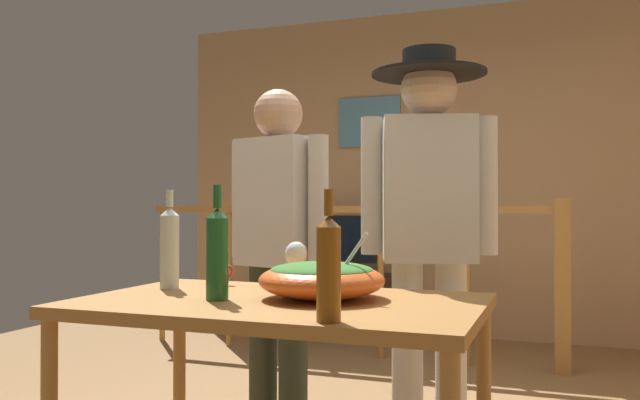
{
  "coord_description": "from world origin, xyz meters",
  "views": [
    {
      "loc": [
        0.82,
        -2.71,
        1.08
      ],
      "look_at": [
        -0.04,
        -0.38,
        1.11
      ],
      "focal_mm": 36.62,
      "sensor_mm": 36.0,
      "label": 1
    }
  ],
  "objects_px": {
    "serving_table": "(280,323)",
    "flat_screen_tv": "(337,240)",
    "tv_console": "(338,305)",
    "wine_glass": "(296,256)",
    "stair_railing": "(408,260)",
    "salad_bowl": "(322,278)",
    "wine_bottle_clear": "(170,246)",
    "wine_bottle_green": "(217,252)",
    "person_standing_right": "(429,215)",
    "wine_bottle_amber": "(329,267)",
    "person_standing_left": "(278,236)",
    "framed_picture": "(369,122)",
    "mug_red": "(217,272)"
  },
  "relations": [
    {
      "from": "mug_red",
      "to": "wine_bottle_clear",
      "type": "bearing_deg",
      "value": -120.02
    },
    {
      "from": "wine_bottle_amber",
      "to": "person_standing_left",
      "type": "relative_size",
      "value": 0.22
    },
    {
      "from": "framed_picture",
      "to": "person_standing_left",
      "type": "height_order",
      "value": "framed_picture"
    },
    {
      "from": "serving_table",
      "to": "mug_red",
      "type": "relative_size",
      "value": 11.33
    },
    {
      "from": "stair_railing",
      "to": "person_standing_left",
      "type": "relative_size",
      "value": 1.94
    },
    {
      "from": "wine_bottle_clear",
      "to": "wine_bottle_amber",
      "type": "height_order",
      "value": "wine_bottle_clear"
    },
    {
      "from": "flat_screen_tv",
      "to": "wine_bottle_clear",
      "type": "distance_m",
      "value": 3.11
    },
    {
      "from": "wine_bottle_green",
      "to": "wine_bottle_amber",
      "type": "xyz_separation_m",
      "value": [
        0.47,
        -0.25,
        -0.01
      ]
    },
    {
      "from": "serving_table",
      "to": "flat_screen_tv",
      "type": "bearing_deg",
      "value": 105.63
    },
    {
      "from": "wine_bottle_clear",
      "to": "person_standing_right",
      "type": "distance_m",
      "value": 1.06
    },
    {
      "from": "stair_railing",
      "to": "wine_bottle_green",
      "type": "height_order",
      "value": "wine_bottle_green"
    },
    {
      "from": "person_standing_left",
      "to": "flat_screen_tv",
      "type": "bearing_deg",
      "value": -60.25
    },
    {
      "from": "flat_screen_tv",
      "to": "serving_table",
      "type": "distance_m",
      "value": 3.31
    },
    {
      "from": "stair_railing",
      "to": "wine_bottle_amber",
      "type": "bearing_deg",
      "value": -81.44
    },
    {
      "from": "salad_bowl",
      "to": "wine_glass",
      "type": "distance_m",
      "value": 0.32
    },
    {
      "from": "wine_bottle_clear",
      "to": "wine_bottle_green",
      "type": "height_order",
      "value": "wine_bottle_green"
    },
    {
      "from": "salad_bowl",
      "to": "person_standing_left",
      "type": "height_order",
      "value": "person_standing_left"
    },
    {
      "from": "tv_console",
      "to": "wine_glass",
      "type": "height_order",
      "value": "wine_glass"
    },
    {
      "from": "framed_picture",
      "to": "wine_bottle_amber",
      "type": "xyz_separation_m",
      "value": [
        0.99,
        -3.84,
        -0.89
      ]
    },
    {
      "from": "framed_picture",
      "to": "serving_table",
      "type": "distance_m",
      "value": 3.74
    },
    {
      "from": "tv_console",
      "to": "salad_bowl",
      "type": "xyz_separation_m",
      "value": [
        1.02,
        -3.16,
        0.59
      ]
    },
    {
      "from": "wine_bottle_amber",
      "to": "person_standing_left",
      "type": "xyz_separation_m",
      "value": [
        -0.63,
        1.1,
        0.02
      ]
    },
    {
      "from": "framed_picture",
      "to": "flat_screen_tv",
      "type": "distance_m",
      "value": 1.08
    },
    {
      "from": "stair_railing",
      "to": "tv_console",
      "type": "xyz_separation_m",
      "value": [
        -0.75,
        0.66,
        -0.45
      ]
    },
    {
      "from": "stair_railing",
      "to": "wine_bottle_amber",
      "type": "height_order",
      "value": "stair_railing"
    },
    {
      "from": "person_standing_right",
      "to": "wine_bottle_amber",
      "type": "bearing_deg",
      "value": 70.07
    },
    {
      "from": "tv_console",
      "to": "stair_railing",
      "type": "bearing_deg",
      "value": -41.51
    },
    {
      "from": "flat_screen_tv",
      "to": "person_standing_left",
      "type": "height_order",
      "value": "person_standing_left"
    },
    {
      "from": "serving_table",
      "to": "wine_bottle_amber",
      "type": "bearing_deg",
      "value": -49.37
    },
    {
      "from": "serving_table",
      "to": "wine_bottle_green",
      "type": "xyz_separation_m",
      "value": [
        -0.18,
        -0.09,
        0.23
      ]
    },
    {
      "from": "wine_bottle_green",
      "to": "flat_screen_tv",
      "type": "bearing_deg",
      "value": 102.22
    },
    {
      "from": "serving_table",
      "to": "wine_glass",
      "type": "height_order",
      "value": "wine_glass"
    },
    {
      "from": "wine_glass",
      "to": "person_standing_right",
      "type": "xyz_separation_m",
      "value": [
        0.41,
        0.45,
        0.15
      ]
    },
    {
      "from": "wine_glass",
      "to": "wine_bottle_clear",
      "type": "bearing_deg",
      "value": -154.55
    },
    {
      "from": "serving_table",
      "to": "person_standing_left",
      "type": "xyz_separation_m",
      "value": [
        -0.34,
        0.76,
        0.25
      ]
    },
    {
      "from": "stair_railing",
      "to": "wine_glass",
      "type": "distance_m",
      "value": 2.26
    },
    {
      "from": "stair_railing",
      "to": "flat_screen_tv",
      "type": "distance_m",
      "value": 0.98
    },
    {
      "from": "flat_screen_tv",
      "to": "serving_table",
      "type": "bearing_deg",
      "value": -74.37
    },
    {
      "from": "wine_bottle_green",
      "to": "wine_bottle_amber",
      "type": "relative_size",
      "value": 1.07
    },
    {
      "from": "wine_bottle_green",
      "to": "person_standing_right",
      "type": "xyz_separation_m",
      "value": [
        0.53,
        0.84,
        0.11
      ]
    },
    {
      "from": "tv_console",
      "to": "flat_screen_tv",
      "type": "height_order",
      "value": "flat_screen_tv"
    },
    {
      "from": "serving_table",
      "to": "mug_red",
      "type": "height_order",
      "value": "mug_red"
    },
    {
      "from": "wine_bottle_clear",
      "to": "framed_picture",
      "type": "bearing_deg",
      "value": 93.54
    },
    {
      "from": "stair_railing",
      "to": "framed_picture",
      "type": "bearing_deg",
      "value": 120.23
    },
    {
      "from": "wine_bottle_clear",
      "to": "tv_console",
      "type": "bearing_deg",
      "value": 97.36
    },
    {
      "from": "salad_bowl",
      "to": "mug_red",
      "type": "xyz_separation_m",
      "value": [
        -0.51,
        0.22,
        -0.02
      ]
    },
    {
      "from": "tv_console",
      "to": "wine_bottle_amber",
      "type": "height_order",
      "value": "wine_bottle_amber"
    },
    {
      "from": "flat_screen_tv",
      "to": "wine_bottle_green",
      "type": "xyz_separation_m",
      "value": [
        0.71,
        -3.27,
        0.13
      ]
    },
    {
      "from": "wine_glass",
      "to": "wine_bottle_green",
      "type": "relative_size",
      "value": 0.46
    },
    {
      "from": "wine_bottle_clear",
      "to": "person_standing_left",
      "type": "bearing_deg",
      "value": 77.51
    }
  ]
}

